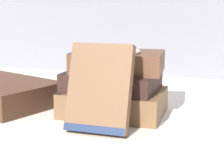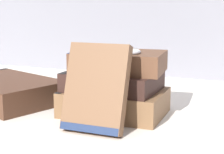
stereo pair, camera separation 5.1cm
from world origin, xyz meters
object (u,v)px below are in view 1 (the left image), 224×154
at_px(book_flat_middle, 109,81).
at_px(pocket_watch, 126,52).
at_px(book_flat_top, 115,62).
at_px(reading_glasses, 113,95).
at_px(book_leaning_front, 99,91).
at_px(book_flat_bottom, 111,102).

relative_size(book_flat_middle, pocket_watch, 2.90).
relative_size(book_flat_top, reading_glasses, 1.57).
relative_size(book_flat_top, pocket_watch, 2.98).
bearing_deg(reading_glasses, book_leaning_front, -54.92).
relative_size(book_flat_middle, book_flat_top, 0.97).
height_order(book_leaning_front, pocket_watch, book_leaning_front).
bearing_deg(book_flat_middle, reading_glasses, 106.08).
xyz_separation_m(book_flat_top, pocket_watch, (0.02, -0.02, 0.02)).
bearing_deg(book_flat_middle, book_flat_top, 31.73).
bearing_deg(reading_glasses, book_flat_bottom, -51.27).
xyz_separation_m(book_flat_bottom, book_leaning_front, (0.01, -0.10, 0.04)).
bearing_deg(book_flat_bottom, reading_glasses, 104.65).
xyz_separation_m(book_flat_bottom, pocket_watch, (0.03, -0.01, 0.10)).
bearing_deg(book_flat_top, pocket_watch, -41.75).
bearing_deg(reading_glasses, pocket_watch, -42.13).
xyz_separation_m(book_flat_bottom, book_flat_top, (0.01, 0.01, 0.08)).
xyz_separation_m(book_flat_middle, pocket_watch, (0.03, -0.01, 0.06)).
bearing_deg(book_flat_bottom, book_flat_middle, 164.59).
distance_m(book_flat_top, pocket_watch, 0.04).
bearing_deg(book_flat_bottom, book_leaning_front, -84.33).
height_order(book_flat_top, reading_glasses, book_flat_top).
distance_m(book_flat_middle, book_leaning_front, 0.10).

